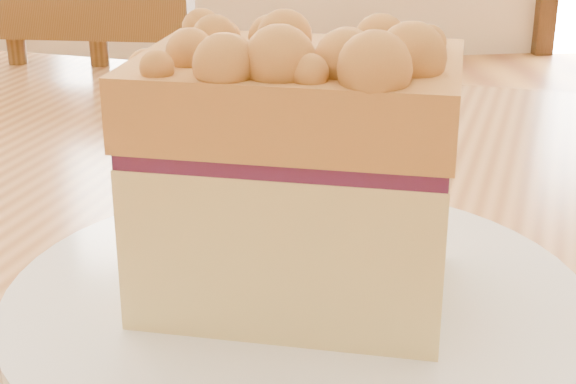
# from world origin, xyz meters

# --- Properties ---
(cafe_chair_main) EXTENTS (0.46, 0.46, 0.84)m
(cafe_chair_main) POSITION_xyz_m (-0.11, 0.88, 0.42)
(cafe_chair_main) COLOR brown
(cafe_chair_main) RESTS_ON ground
(plate) EXTENTS (0.24, 0.24, 0.02)m
(plate) POSITION_xyz_m (0.05, 0.21, 0.76)
(plate) COLOR white
(plate) RESTS_ON cafe_table_main
(cake_slice) EXTENTS (0.15, 0.13, 0.12)m
(cake_slice) POSITION_xyz_m (0.05, 0.21, 0.83)
(cake_slice) COLOR #D5C778
(cake_slice) RESTS_ON plate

